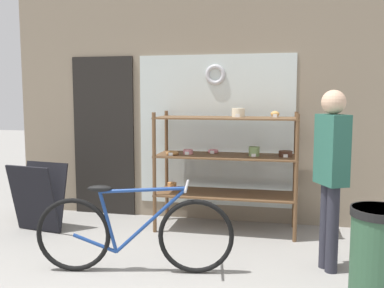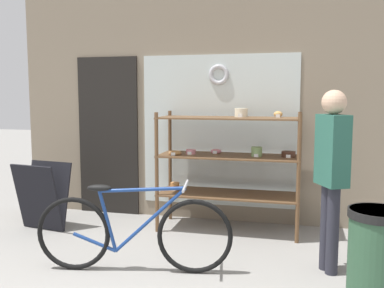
{
  "view_description": "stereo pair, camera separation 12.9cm",
  "coord_description": "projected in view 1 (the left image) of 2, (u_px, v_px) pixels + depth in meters",
  "views": [
    {
      "loc": [
        1.05,
        -2.55,
        1.59
      ],
      "look_at": [
        0.2,
        1.4,
        1.13
      ],
      "focal_mm": 40.0,
      "sensor_mm": 36.0,
      "label": 1
    },
    {
      "loc": [
        1.17,
        -2.52,
        1.59
      ],
      "look_at": [
        0.2,
        1.4,
        1.13
      ],
      "focal_mm": 40.0,
      "sensor_mm": 36.0,
      "label": 2
    }
  ],
  "objects": [
    {
      "name": "pedestrian",
      "position": [
        331.0,
        166.0,
        3.82
      ],
      "size": [
        0.3,
        0.37,
        1.64
      ],
      "rotation": [
        0.0,
        0.0,
        -1.12
      ],
      "color": "#282833",
      "rests_on": "ground_plane"
    },
    {
      "name": "storefront_facade",
      "position": [
        198.0,
        83.0,
        5.42
      ],
      "size": [
        5.0,
        0.13,
        3.59
      ],
      "color": "gray",
      "rests_on": "ground_plane"
    },
    {
      "name": "trash_bin",
      "position": [
        378.0,
        257.0,
        3.12
      ],
      "size": [
        0.42,
        0.42,
        0.79
      ],
      "color": "#2D5138",
      "rests_on": "ground_plane"
    },
    {
      "name": "sandwich_board",
      "position": [
        38.0,
        197.0,
        5.02
      ],
      "size": [
        0.64,
        0.46,
        0.79
      ],
      "rotation": [
        0.0,
        0.0,
        -0.15
      ],
      "color": "black",
      "rests_on": "ground_plane"
    },
    {
      "name": "display_case",
      "position": [
        227.0,
        157.0,
        5.02
      ],
      "size": [
        1.64,
        0.58,
        1.45
      ],
      "color": "brown",
      "rests_on": "ground_plane"
    },
    {
      "name": "bicycle",
      "position": [
        134.0,
        233.0,
        3.84
      ],
      "size": [
        1.77,
        0.48,
        0.81
      ],
      "rotation": [
        0.0,
        0.0,
        0.17
      ],
      "color": "black",
      "rests_on": "ground_plane"
    }
  ]
}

